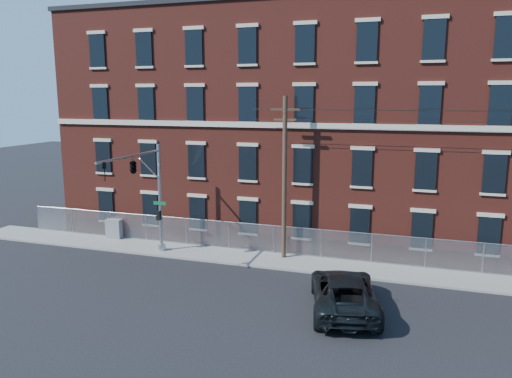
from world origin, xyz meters
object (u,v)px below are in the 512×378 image
Objects in this scene: pickup_truck at (344,292)px; utility_cabinet at (114,229)px; traffic_signal_mast at (140,177)px; utility_pole_near at (284,175)px.

pickup_truck is 4.71× the size of utility_cabinet.
traffic_signal_mast is at bearing -26.19° from pickup_truck.
pickup_truck is (12.67, -3.00, -4.49)m from traffic_signal_mast.
utility_cabinet is (-17.28, 6.82, -0.09)m from pickup_truck.
traffic_signal_mast is 8.70m from utility_pole_near.
utility_pole_near is (8.00, 3.42, -0.05)m from traffic_signal_mast.
traffic_signal_mast reaches higher than pickup_truck.
utility_pole_near reaches higher than traffic_signal_mast.
utility_pole_near is at bearing 23.14° from traffic_signal_mast.
traffic_signal_mast is 1.09× the size of pickup_truck.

